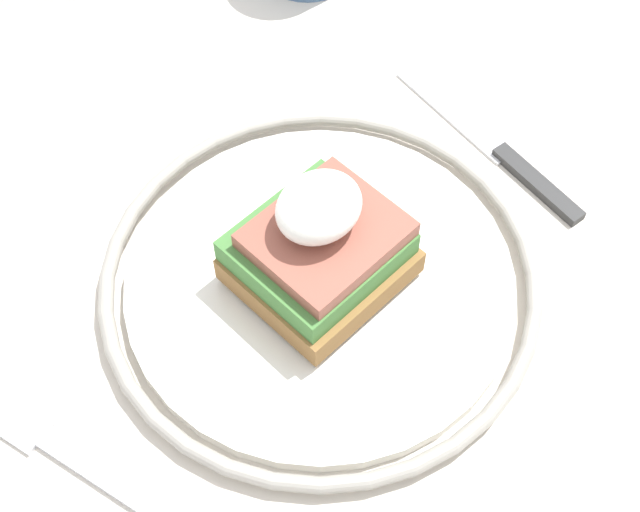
{
  "coord_description": "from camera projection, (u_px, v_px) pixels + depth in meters",
  "views": [
    {
      "loc": [
        -0.25,
        -0.16,
        1.23
      ],
      "look_at": [
        -0.04,
        0.05,
        0.78
      ],
      "focal_mm": 50.0,
      "sensor_mm": 36.0,
      "label": 1
    }
  ],
  "objects": [
    {
      "name": "fork",
      "position": [
        84.0,
        467.0,
        0.5
      ],
      "size": [
        0.05,
        0.15,
        0.0
      ],
      "color": "silver",
      "rests_on": "dining_table"
    },
    {
      "name": "dining_table",
      "position": [
        406.0,
        385.0,
        0.67
      ],
      "size": [
        0.98,
        0.77,
        0.75
      ],
      "color": "beige",
      "rests_on": "ground_plane"
    },
    {
      "name": "sandwich",
      "position": [
        320.0,
        245.0,
        0.54
      ],
      "size": [
        0.1,
        0.09,
        0.08
      ],
      "color": "olive",
      "rests_on": "plate"
    },
    {
      "name": "knife",
      "position": [
        501.0,
        153.0,
        0.63
      ],
      "size": [
        0.04,
        0.18,
        0.01
      ],
      "color": "#2D2D2D",
      "rests_on": "dining_table"
    },
    {
      "name": "plate",
      "position": [
        320.0,
        280.0,
        0.57
      ],
      "size": [
        0.28,
        0.28,
        0.02
      ],
      "color": "silver",
      "rests_on": "dining_table"
    }
  ]
}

